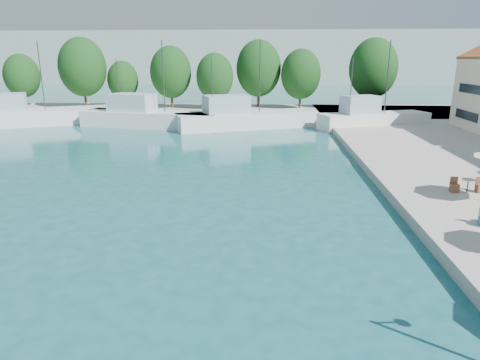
# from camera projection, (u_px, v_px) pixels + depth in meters

# --- Properties ---
(quay_far) EXTENTS (90.00, 16.00, 0.60)m
(quay_far) POSITION_uv_depth(u_px,v_px,m) (220.00, 112.00, 62.22)
(quay_far) COLOR #A9A198
(quay_far) RESTS_ON ground
(hill_west) EXTENTS (180.00, 40.00, 16.00)m
(hill_west) POSITION_uv_depth(u_px,v_px,m) (188.00, 57.00, 150.73)
(hill_west) COLOR #97A49B
(hill_west) RESTS_ON ground
(hill_east) EXTENTS (140.00, 40.00, 12.00)m
(hill_east) POSITION_uv_depth(u_px,v_px,m) (376.00, 63.00, 165.88)
(hill_east) COLOR #97A49B
(hill_east) RESTS_ON ground
(trawler_01) EXTENTS (20.46, 13.70, 10.20)m
(trawler_01) POSITION_uv_depth(u_px,v_px,m) (23.00, 116.00, 51.72)
(trawler_01) COLOR silver
(trawler_01) RESTS_ON ground
(trawler_02) EXTENTS (17.21, 7.31, 10.20)m
(trawler_02) POSITION_uv_depth(u_px,v_px,m) (149.00, 117.00, 50.61)
(trawler_02) COLOR silver
(trawler_02) RESTS_ON ground
(trawler_03) EXTENTS (16.57, 10.11, 10.20)m
(trawler_03) POSITION_uv_depth(u_px,v_px,m) (243.00, 119.00, 49.54)
(trawler_03) COLOR silver
(trawler_03) RESTS_ON ground
(trawler_04) EXTENTS (13.18, 7.34, 10.20)m
(trawler_04) POSITION_uv_depth(u_px,v_px,m) (371.00, 119.00, 48.94)
(trawler_04) COLOR silver
(trawler_04) RESTS_ON ground
(tree_01) EXTENTS (5.35, 5.35, 7.91)m
(tree_01) POSITION_uv_depth(u_px,v_px,m) (22.00, 76.00, 66.36)
(tree_01) COLOR #3F2B19
(tree_01) RESTS_ON quay_far
(tree_02) EXTENTS (6.94, 6.94, 10.27)m
(tree_02) POSITION_uv_depth(u_px,v_px,m) (82.00, 67.00, 63.68)
(tree_02) COLOR #3F2B19
(tree_02) RESTS_ON quay_far
(tree_03) EXTENTS (4.63, 4.63, 6.86)m
(tree_03) POSITION_uv_depth(u_px,v_px,m) (123.00, 80.00, 65.32)
(tree_03) COLOR #3F2B19
(tree_03) RESTS_ON quay_far
(tree_04) EXTENTS (6.09, 6.09, 9.02)m
(tree_04) POSITION_uv_depth(u_px,v_px,m) (171.00, 72.00, 63.40)
(tree_04) COLOR #3F2B19
(tree_04) RESTS_ON quay_far
(tree_05) EXTENTS (5.41, 5.41, 8.01)m
(tree_05) POSITION_uv_depth(u_px,v_px,m) (215.00, 77.00, 62.12)
(tree_05) COLOR #3F2B19
(tree_05) RESTS_ON quay_far
(tree_06) EXTENTS (6.71, 6.71, 9.93)m
(tree_06) POSITION_uv_depth(u_px,v_px,m) (259.00, 68.00, 64.14)
(tree_06) COLOR #3F2B19
(tree_06) RESTS_ON quay_far
(tree_07) EXTENTS (5.80, 5.80, 8.59)m
(tree_07) POSITION_uv_depth(u_px,v_px,m) (301.00, 74.00, 62.57)
(tree_07) COLOR #3F2B19
(tree_07) RESTS_ON quay_far
(tree_08) EXTENTS (6.81, 6.81, 10.08)m
(tree_08) POSITION_uv_depth(u_px,v_px,m) (373.00, 68.00, 61.05)
(tree_08) COLOR #3F2B19
(tree_08) RESTS_ON quay_far
(cafe_table_03) EXTENTS (1.82, 0.70, 0.76)m
(cafe_table_03) POSITION_uv_depth(u_px,v_px,m) (467.00, 187.00, 23.96)
(cafe_table_03) COLOR black
(cafe_table_03) RESTS_ON quay_right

